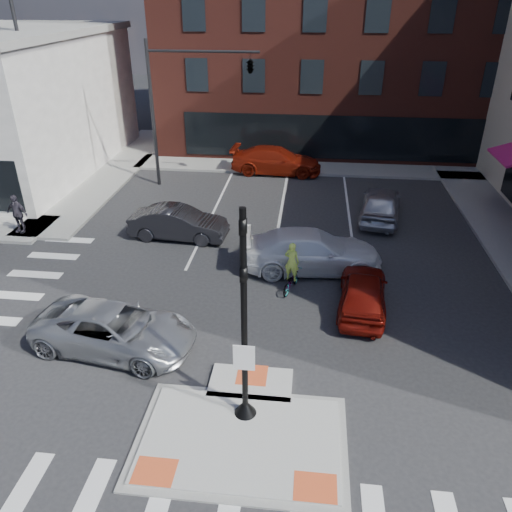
# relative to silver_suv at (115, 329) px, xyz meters

# --- Properties ---
(ground) EXTENTS (120.00, 120.00, 0.00)m
(ground) POSITION_rel_silver_suv_xyz_m (4.50, -2.85, -0.72)
(ground) COLOR #28282B
(ground) RESTS_ON ground
(refuge_island) EXTENTS (5.40, 4.65, 0.13)m
(refuge_island) POSITION_rel_silver_suv_xyz_m (4.50, -3.11, -0.67)
(refuge_island) COLOR gray
(refuge_island) RESTS_ON ground
(sidewalk_n) EXTENTS (26.00, 3.00, 0.15)m
(sidewalk_n) POSITION_rel_silver_suv_xyz_m (7.50, 19.15, -0.65)
(sidewalk_n) COLOR gray
(sidewalk_n) RESTS_ON ground
(building_n) EXTENTS (24.40, 18.40, 15.50)m
(building_n) POSITION_rel_silver_suv_xyz_m (7.50, 29.14, 7.08)
(building_n) COLOR #58221B
(building_n) RESTS_ON ground
(building_far_left) EXTENTS (10.00, 12.00, 10.00)m
(building_far_left) POSITION_rel_silver_suv_xyz_m (0.50, 49.15, 4.28)
(building_far_left) COLOR slate
(building_far_left) RESTS_ON ground
(building_far_right) EXTENTS (12.00, 12.00, 12.00)m
(building_far_right) POSITION_rel_silver_suv_xyz_m (13.50, 51.15, 5.28)
(building_far_right) COLOR brown
(building_far_right) RESTS_ON ground
(signal_pole) EXTENTS (0.60, 0.60, 5.98)m
(signal_pole) POSITION_rel_silver_suv_xyz_m (4.50, -2.46, 1.63)
(signal_pole) COLOR black
(signal_pole) RESTS_ON refuge_island
(mast_arm_signal) EXTENTS (6.10, 2.24, 8.00)m
(mast_arm_signal) POSITION_rel_silver_suv_xyz_m (1.03, 15.15, 5.49)
(mast_arm_signal) COLOR black
(mast_arm_signal) RESTS_ON ground
(silver_suv) EXTENTS (5.50, 3.15, 1.44)m
(silver_suv) POSITION_rel_silver_suv_xyz_m (0.00, 0.00, 0.00)
(silver_suv) COLOR #B5B8BD
(silver_suv) RESTS_ON ground
(red_sedan) EXTENTS (2.07, 4.29, 1.41)m
(red_sedan) POSITION_rel_silver_suv_xyz_m (8.00, 3.15, -0.02)
(red_sedan) COLOR maroon
(red_sedan) RESTS_ON ground
(white_pickup) EXTENTS (5.95, 2.99, 1.66)m
(white_pickup) POSITION_rel_silver_suv_xyz_m (6.12, 5.89, 0.11)
(white_pickup) COLOR white
(white_pickup) RESTS_ON ground
(bg_car_dark) EXTENTS (4.58, 1.85, 1.48)m
(bg_car_dark) POSITION_rel_silver_suv_xyz_m (-0.00, 8.15, 0.02)
(bg_car_dark) COLOR #232227
(bg_car_dark) RESTS_ON ground
(bg_car_silver) EXTENTS (2.67, 5.00, 1.62)m
(bg_car_silver) POSITION_rel_silver_suv_xyz_m (9.50, 11.51, 0.09)
(bg_car_silver) COLOR silver
(bg_car_silver) RESTS_ON ground
(bg_car_red) EXTENTS (5.70, 2.56, 1.62)m
(bg_car_red) POSITION_rel_silver_suv_xyz_m (3.75, 18.00, 0.09)
(bg_car_red) COLOR #9C200E
(bg_car_red) RESTS_ON ground
(cyclist) EXTENTS (0.99, 1.65, 2.02)m
(cyclist) POSITION_rel_silver_suv_xyz_m (5.39, 4.15, -0.04)
(cyclist) COLOR #3F3F44
(cyclist) RESTS_ON ground
(pedestrian_b) EXTENTS (1.14, 0.64, 1.84)m
(pedestrian_b) POSITION_rel_silver_suv_xyz_m (-7.50, 7.64, 0.35)
(pedestrian_b) COLOR #332F39
(pedestrian_b) RESTS_ON sidewalk_nw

